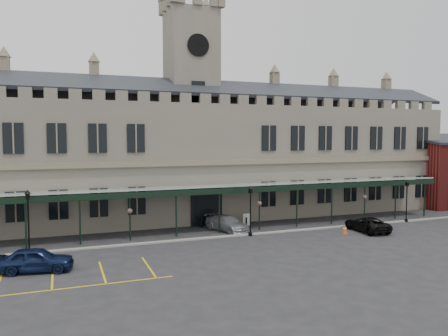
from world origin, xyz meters
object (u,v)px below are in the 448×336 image
object	(u,v)px
car_taxi	(227,223)
car_van	(367,224)
lamp_post_right	(407,197)
car_left_a	(36,260)
sign_board	(246,220)
clock_tower	(191,96)
traffic_cone	(345,230)
lamp_post_left	(28,216)
lamp_post_mid	(250,206)
station_building	(192,158)

from	to	relation	value
car_taxi	car_van	xyz separation A→B (m)	(12.00, -4.80, -0.03)
lamp_post_right	car_left_a	size ratio (longest dim) A/B	0.94
lamp_post_right	sign_board	world-z (taller)	lamp_post_right
lamp_post_right	car_van	distance (m)	7.40
lamp_post_right	car_taxi	size ratio (longest dim) A/B	0.90
sign_board	car_left_a	size ratio (longest dim) A/B	0.25
clock_tower	car_van	world-z (taller)	clock_tower
traffic_cone	car_taxi	distance (m)	10.69
lamp_post_left	lamp_post_mid	distance (m)	17.84
lamp_post_right	station_building	bearing A→B (deg)	151.93
car_left_a	car_taxi	world-z (taller)	car_left_a
clock_tower	car_van	xyz separation A→B (m)	(13.00, -12.92, -12.44)
lamp_post_left	lamp_post_mid	world-z (taller)	lamp_post_left
lamp_post_right	car_taxi	bearing A→B (deg)	172.36
station_building	lamp_post_right	xyz separation A→B (m)	(19.78, -10.55, -3.89)
clock_tower	car_van	bearing A→B (deg)	-44.82
clock_tower	sign_board	bearing A→B (deg)	-61.22
station_building	car_taxi	bearing A→B (deg)	-82.90
station_building	car_left_a	xyz separation A→B (m)	(-15.00, -15.28, -5.68)
lamp_post_mid	traffic_cone	bearing A→B (deg)	-14.99
car_left_a	car_taxi	bearing A→B (deg)	-55.84
lamp_post_right	traffic_cone	size ratio (longest dim) A/B	5.76
clock_tower	traffic_cone	size ratio (longest dim) A/B	32.79
traffic_cone	lamp_post_right	bearing A→B (deg)	14.51
clock_tower	lamp_post_mid	xyz separation A→B (m)	(2.17, -10.81, -10.46)
traffic_cone	car_left_a	bearing A→B (deg)	-174.78
station_building	car_left_a	distance (m)	22.15
lamp_post_left	sign_board	world-z (taller)	lamp_post_left
traffic_cone	sign_board	bearing A→B (deg)	136.83
sign_board	car_van	xyz separation A→B (m)	(9.37, -6.31, 0.09)
clock_tower	lamp_post_right	distance (m)	24.80
station_building	car_van	bearing A→B (deg)	-44.62
car_taxi	car_van	world-z (taller)	car_taxi
car_taxi	car_van	bearing A→B (deg)	-42.09
car_left_a	traffic_cone	bearing A→B (deg)	-75.00
sign_board	car_taxi	distance (m)	3.03
car_left_a	car_taxi	xyz separation A→B (m)	(16.00, 7.25, -0.09)
lamp_post_right	traffic_cone	bearing A→B (deg)	-165.49
lamp_post_left	car_taxi	distance (m)	17.03
clock_tower	car_taxi	distance (m)	14.86
traffic_cone	sign_board	world-z (taller)	sign_board
lamp_post_left	traffic_cone	bearing A→B (deg)	-4.76
clock_tower	car_taxi	size ratio (longest dim) A/B	5.15
station_building	traffic_cone	bearing A→B (deg)	-51.02
clock_tower	lamp_post_left	bearing A→B (deg)	-145.27
station_building	car_taxi	xyz separation A→B (m)	(1.00, -8.03, -5.77)
car_taxi	lamp_post_right	bearing A→B (deg)	-27.93
lamp_post_right	sign_board	distance (m)	16.76
car_van	lamp_post_mid	bearing A→B (deg)	-9.62
lamp_post_mid	traffic_cone	world-z (taller)	lamp_post_mid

